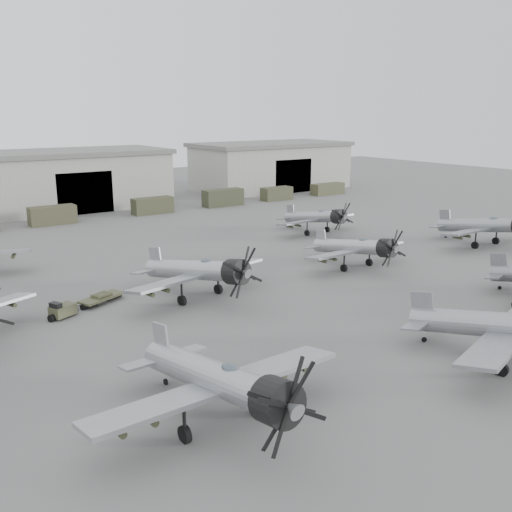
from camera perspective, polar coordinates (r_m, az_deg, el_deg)
The scene contains 14 objects.
ground at distance 39.38m, azimuth 10.57°, elevation -7.44°, with size 220.00×220.00×0.00m, color #5F5F5C.
hangar_center at distance 91.78m, azimuth -18.14°, elevation 7.33°, with size 29.00×14.80×8.70m.
hangar_right at distance 108.99m, azimuth 1.49°, elevation 9.02°, with size 29.00×14.80×8.70m.
support_truck_3 at distance 79.12m, azimuth -19.69°, elevation 3.86°, with size 5.89×2.20×2.41m, color #403E29.
support_truck_4 at distance 83.90m, azimuth -10.31°, elevation 4.98°, with size 5.86×2.20×2.30m, color #3B3D28.
support_truck_5 at distance 89.45m, azimuth -3.32°, elevation 5.85°, with size 6.48×2.20×2.59m, color #343825.
support_truck_6 at distance 95.33m, azimuth 2.07°, elevation 6.26°, with size 5.32×2.20×2.14m, color #3C3F29.
support_truck_7 at distance 102.50m, azimuth 7.17°, elevation 6.67°, with size 6.28×2.20×1.96m, color #46472E.
aircraft_near_0 at distance 26.76m, azimuth -3.36°, elevation -12.46°, with size 13.14×11.83×5.26m.
aircraft_mid_1 at distance 44.59m, azimuth -5.50°, elevation -1.51°, with size 12.86×11.57×5.11m.
aircraft_mid_2 at distance 54.00m, azimuth 10.21°, elevation 0.85°, with size 11.33×10.20×4.54m.
aircraft_mid_3 at distance 66.97m, azimuth 22.22°, elevation 2.81°, with size 12.55×11.29×5.05m.
aircraft_far_1 at distance 68.85m, azimuth 6.25°, elevation 3.87°, with size 11.22×10.09×4.48m.
tug_trailer at distance 44.26m, azimuth -17.35°, elevation -4.73°, with size 6.41×3.69×1.30m.
Camera 1 is at (-26.46, -25.34, 14.44)m, focal length 40.00 mm.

